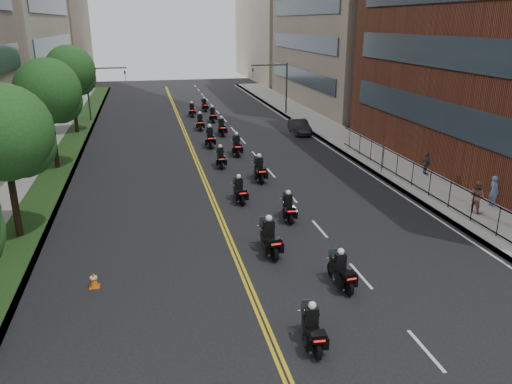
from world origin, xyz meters
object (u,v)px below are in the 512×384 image
Objects in this scene: motorcycle_5 at (259,170)px; pedestrian_c at (426,164)px; motorcycle_1 at (341,272)px; motorcycle_4 at (239,191)px; motorcycle_12 at (192,111)px; parked_sedan at (300,127)px; motorcycle_0 at (312,329)px; motorcycle_11 at (213,115)px; traffic_cone at (94,280)px; motorcycle_6 at (221,158)px; motorcycle_3 at (288,208)px; pedestrian_b at (477,197)px; motorcycle_2 at (270,239)px; pedestrian_a at (494,191)px; motorcycle_7 at (237,146)px; motorcycle_8 at (210,138)px; motorcycle_13 at (204,105)px; motorcycle_10 at (200,123)px; motorcycle_9 at (222,128)px.

motorcycle_5 is 1.64× the size of pedestrian_c.
motorcycle_1 is 0.98× the size of motorcycle_4.
parked_sedan is at bearing -48.96° from motorcycle_12.
motorcycle_0 is 0.85× the size of motorcycle_5.
motorcycle_11 reaches higher than parked_sedan.
motorcycle_6 is at bearing 64.85° from traffic_cone.
motorcycle_3 is 1.23× the size of pedestrian_b.
motorcycle_6 is 14.07m from pedestrian_c.
pedestrian_a is (13.44, 2.84, 0.32)m from motorcycle_2.
motorcycle_1 reaches higher than parked_sedan.
motorcycle_6 is at bearing -115.45° from motorcycle_7.
motorcycle_6 is at bearing -93.22° from motorcycle_11.
motorcycle_13 is (1.68, 17.52, -0.09)m from motorcycle_8.
pedestrian_a is at bearing -19.32° from motorcycle_4.
traffic_cone is (-7.48, -29.05, -0.38)m from motorcycle_10.
pedestrian_c is (13.07, -25.80, 0.24)m from motorcycle_12.
motorcycle_3 is at bearing -93.29° from motorcycle_13.
motorcycle_5 reaches higher than motorcycle_9.
motorcycle_11 is 1.03× the size of motorcycle_13.
motorcycle_13 is (1.75, 38.13, -0.06)m from motorcycle_2.
motorcycle_3 is 23.98m from motorcycle_10.
motorcycle_8 is 1.07× the size of motorcycle_9.
motorcycle_2 is 38.17m from motorcycle_13.
motorcycle_13 is 15.91m from parked_sedan.
motorcycle_3 is at bearing -89.09° from motorcycle_9.
traffic_cone is at bearing 119.71° from pedestrian_c.
motorcycle_2 is 25.47m from parked_sedan.
motorcycle_3 is 31.28m from motorcycle_12.
motorcycle_2 is at bearing 83.78° from pedestrian_b.
motorcycle_6 is 3.50m from motorcycle_7.
parked_sedan is 2.69× the size of pedestrian_c.
motorcycle_11 is at bearing 84.29° from motorcycle_2.
motorcycle_8 is 1.73× the size of pedestrian_c.
motorcycle_8 is 1.14× the size of motorcycle_13.
motorcycle_5 is (2.29, 17.47, 0.10)m from motorcycle_0.
motorcycle_5 is 1.10× the size of motorcycle_6.
motorcycle_1 is 34.85m from motorcycle_11.
motorcycle_8 is at bearing -87.27° from motorcycle_12.
pedestrian_a is at bearing 2.37° from motorcycle_3.
parked_sedan is 2.27× the size of pedestrian_a.
motorcycle_1 is (2.31, 3.35, 0.02)m from motorcycle_0.
motorcycle_11 is (0.04, 13.93, -0.04)m from motorcycle_7.
motorcycle_11 is at bearing 89.51° from motorcycle_9.
motorcycle_10 is at bearing 93.60° from motorcycle_0.
motorcycle_13 is at bearing 19.53° from pedestrian_a.
motorcycle_4 is at bearing -87.54° from motorcycle_6.
motorcycle_0 is at bearing -86.87° from motorcycle_8.
motorcycle_2 is at bearing -91.57° from motorcycle_7.
motorcycle_6 is 17.49m from traffic_cone.
pedestrian_a is (13.43, -11.56, 0.39)m from motorcycle_6.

